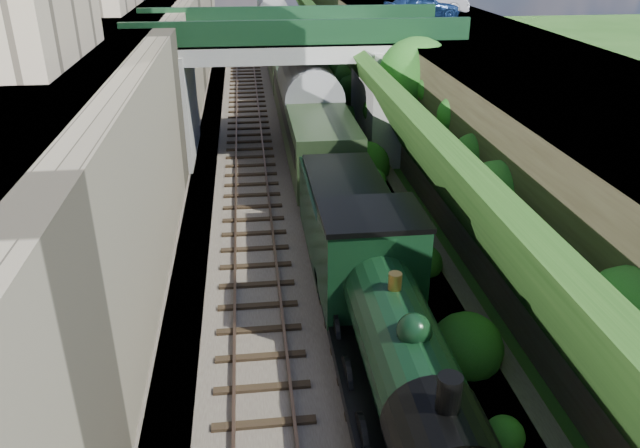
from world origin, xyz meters
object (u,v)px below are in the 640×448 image
(tree, at_px, (417,79))
(car_silver, at_px, (432,1))
(car_blue, at_px, (422,6))
(locomotive, at_px, (393,342))
(road_bridge, at_px, (303,77))
(tender, at_px, (346,223))

(tree, xyz_separation_m, car_silver, (3.73, 11.17, 2.35))
(tree, xyz_separation_m, car_blue, (2.25, 8.19, 2.34))
(car_blue, distance_m, locomotive, 25.88)
(road_bridge, relative_size, locomotive, 1.56)
(tree, xyz_separation_m, tender, (-4.71, -8.85, -3.03))
(road_bridge, xyz_separation_m, car_blue, (7.22, 4.32, 2.91))
(road_bridge, bearing_deg, tree, -37.87)
(tree, distance_m, car_silver, 12.01)
(tree, distance_m, locomotive, 17.11)
(road_bridge, height_order, tree, road_bridge)
(car_blue, distance_m, car_silver, 3.34)
(car_silver, distance_m, tender, 22.39)
(car_silver, relative_size, tender, 0.76)
(tree, height_order, locomotive, tree)
(road_bridge, distance_m, tree, 6.32)
(locomotive, xyz_separation_m, tender, (-0.00, 7.36, -0.27))
(tree, relative_size, locomotive, 0.65)
(tree, height_order, car_blue, car_blue)
(car_blue, bearing_deg, locomotive, 154.30)
(locomotive, distance_m, tender, 7.37)
(road_bridge, relative_size, tree, 2.42)
(tree, xyz_separation_m, locomotive, (-4.71, -16.21, -2.75))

